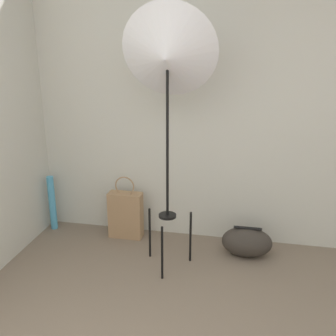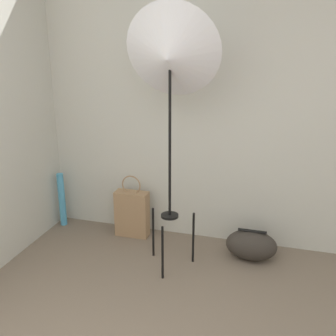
% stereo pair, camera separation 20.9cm
% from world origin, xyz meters
% --- Properties ---
extents(wall_back, '(8.00, 0.05, 2.60)m').
position_xyz_m(wall_back, '(0.00, 2.46, 1.30)').
color(wall_back, beige).
rests_on(wall_back, ground_plane).
extents(photo_umbrella, '(0.73, 0.43, 2.10)m').
position_xyz_m(photo_umbrella, '(-0.21, 1.86, 1.71)').
color(photo_umbrella, black).
rests_on(photo_umbrella, ground_plane).
extents(tote_bag, '(0.32, 0.14, 0.62)m').
position_xyz_m(tote_bag, '(-0.71, 2.27, 0.23)').
color(tote_bag, '#9E7A56').
rests_on(tote_bag, ground_plane).
extents(duffel_bag, '(0.44, 0.27, 0.27)m').
position_xyz_m(duffel_bag, '(0.45, 2.14, 0.13)').
color(duffel_bag, '#332D28').
rests_on(duffel_bag, ground_plane).
extents(paper_roll, '(0.07, 0.07, 0.56)m').
position_xyz_m(paper_roll, '(-1.48, 2.29, 0.28)').
color(paper_roll, '#4CA3D1').
rests_on(paper_roll, ground_plane).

